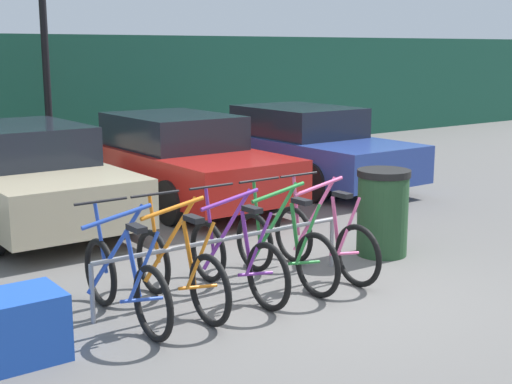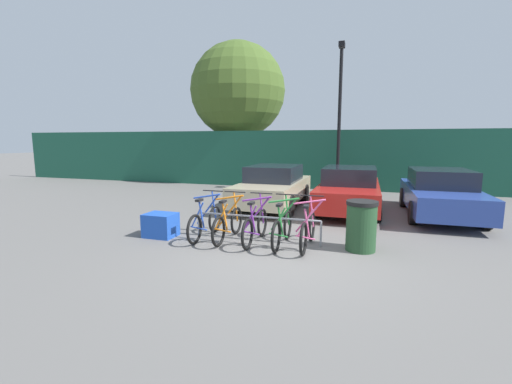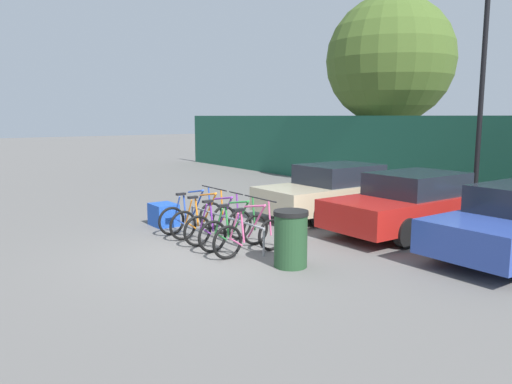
{
  "view_description": "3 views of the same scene",
  "coord_description": "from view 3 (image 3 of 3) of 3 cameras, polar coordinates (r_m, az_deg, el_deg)",
  "views": [
    {
      "loc": [
        -4.6,
        -5.08,
        2.43
      ],
      "look_at": [
        0.59,
        1.99,
        0.66
      ],
      "focal_mm": 50.0,
      "sensor_mm": 36.0,
      "label": 1
    },
    {
      "loc": [
        1.55,
        -6.43,
        2.23
      ],
      "look_at": [
        -0.9,
        1.09,
        1.04
      ],
      "focal_mm": 24.0,
      "sensor_mm": 36.0,
      "label": 2
    },
    {
      "loc": [
        8.22,
        -4.92,
        2.7
      ],
      "look_at": [
        0.37,
        0.71,
        1.23
      ],
      "focal_mm": 35.0,
      "sensor_mm": 36.0,
      "label": 3
    }
  ],
  "objects": [
    {
      "name": "bike_rack",
      "position": [
        10.81,
        -3.65,
        -3.22
      ],
      "size": [
        2.92,
        0.04,
        0.57
      ],
      "color": "gray",
      "rests_on": "ground"
    },
    {
      "name": "lamp_post",
      "position": [
        15.57,
        24.4,
        10.66
      ],
      "size": [
        0.24,
        0.44,
        6.18
      ],
      "color": "black",
      "rests_on": "ground"
    },
    {
      "name": "bicycle_orange",
      "position": [
        11.28,
        -5.97,
        -3.25
      ],
      "size": [
        0.68,
        1.71,
        1.05
      ],
      "rotation": [
        0.0,
        0.0,
        0.07
      ],
      "color": "black",
      "rests_on": "ground"
    },
    {
      "name": "bicycle_blue",
      "position": [
        11.77,
        -7.34,
        -2.77
      ],
      "size": [
        0.68,
        1.71,
        1.05
      ],
      "rotation": [
        0.0,
        0.0,
        -0.04
      ],
      "color": "black",
      "rests_on": "ground"
    },
    {
      "name": "hoarding_wall",
      "position": [
        16.65,
        24.63,
        3.27
      ],
      "size": [
        36.0,
        0.16,
        2.71
      ],
      "primitive_type": "cube",
      "color": "#19513D",
      "rests_on": "ground"
    },
    {
      "name": "car_beige",
      "position": [
        13.8,
        9.18,
        0.2
      ],
      "size": [
        1.91,
        4.49,
        1.4
      ],
      "color": "#C1B28E",
      "rests_on": "ground"
    },
    {
      "name": "bicycle_pink",
      "position": [
        9.79,
        -0.68,
        -5.05
      ],
      "size": [
        0.68,
        1.71,
        1.05
      ],
      "rotation": [
        0.0,
        0.0,
        0.02
      ],
      "color": "black",
      "rests_on": "ground"
    },
    {
      "name": "bicycle_purple",
      "position": [
        10.74,
        -4.25,
        -3.84
      ],
      "size": [
        0.68,
        1.71,
        1.05
      ],
      "rotation": [
        0.0,
        0.0,
        -0.03
      ],
      "color": "black",
      "rests_on": "ground"
    },
    {
      "name": "tree_behind_hoarding",
      "position": [
        21.19,
        15.07,
        14.26
      ],
      "size": [
        5.06,
        5.06,
        7.42
      ],
      "color": "brown",
      "rests_on": "ground"
    },
    {
      "name": "trash_bin",
      "position": [
        9.02,
        3.99,
        -5.33
      ],
      "size": [
        0.63,
        0.63,
        1.03
      ],
      "color": "#234728",
      "rests_on": "ground"
    },
    {
      "name": "car_red",
      "position": [
        12.24,
        17.59,
        -1.17
      ],
      "size": [
        1.91,
        4.56,
        1.4
      ],
      "color": "red",
      "rests_on": "ground"
    },
    {
      "name": "bicycle_green",
      "position": [
        10.23,
        -2.46,
        -4.45
      ],
      "size": [
        0.68,
        1.71,
        1.05
      ],
      "rotation": [
        0.0,
        0.0,
        0.0
      ],
      "color": "black",
      "rests_on": "ground"
    },
    {
      "name": "cargo_crate",
      "position": [
        12.6,
        -10.51,
        -2.56
      ],
      "size": [
        0.7,
        0.56,
        0.55
      ],
      "primitive_type": "cube",
      "color": "blue",
      "rests_on": "ground"
    },
    {
      "name": "ground_plane",
      "position": [
        9.96,
        -4.61,
        -7.09
      ],
      "size": [
        120.0,
        120.0,
        0.0
      ],
      "primitive_type": "plane",
      "color": "#605E5B"
    }
  ]
}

